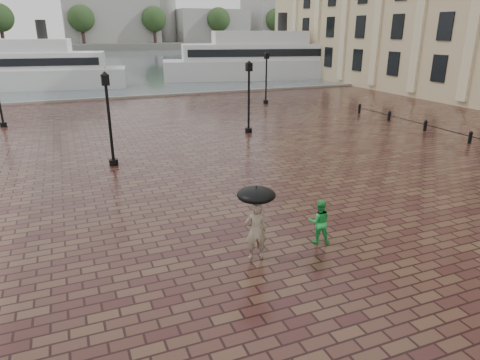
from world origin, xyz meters
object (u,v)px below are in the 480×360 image
at_px(street_lamps, 166,93).
at_px(ferry_far, 259,59).
at_px(child_pedestrian, 319,222).
at_px(adult_pedestrian, 256,231).
at_px(ferry_near, 21,69).

height_order(street_lamps, ferry_far, ferry_far).
xyz_separation_m(street_lamps, child_pedestrian, (0.52, -18.33, -1.61)).
relative_size(adult_pedestrian, ferry_near, 0.08).
distance_m(child_pedestrian, ferry_near, 45.47).
bearing_deg(ferry_near, street_lamps, -59.67).
bearing_deg(ferry_far, street_lamps, -113.60).
bearing_deg(street_lamps, ferry_far, 54.04).
height_order(adult_pedestrian, ferry_near, ferry_near).
relative_size(child_pedestrian, ferry_near, 0.06).
distance_m(street_lamps, ferry_near, 27.81).
bearing_deg(street_lamps, ferry_near, 111.97).
height_order(adult_pedestrian, ferry_far, ferry_far).
distance_m(street_lamps, ferry_far, 31.70).
bearing_deg(ferry_near, adult_pedestrian, -70.53).
height_order(ferry_near, ferry_far, ferry_far).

